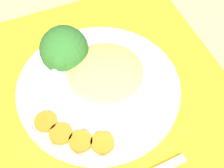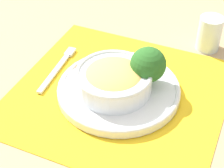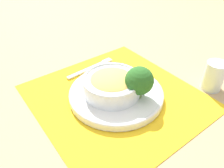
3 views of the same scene
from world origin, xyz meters
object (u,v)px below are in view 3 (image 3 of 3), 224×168
object	(u,v)px
bowl	(112,83)
fork	(95,66)
water_glass	(213,77)
broccoli_floret	(139,81)

from	to	relation	value
bowl	fork	world-z (taller)	bowl
water_glass	fork	xyz separation A→B (m)	(-0.29, -0.25, -0.03)
bowl	broccoli_floret	world-z (taller)	broccoli_floret
bowl	broccoli_floret	xyz separation A→B (m)	(0.06, 0.05, 0.02)
broccoli_floret	fork	size ratio (longest dim) A/B	0.52
broccoli_floret	fork	xyz separation A→B (m)	(-0.22, -0.02, -0.07)
bowl	water_glass	distance (m)	0.31
broccoli_floret	fork	distance (m)	0.23
bowl	water_glass	world-z (taller)	water_glass
broccoli_floret	water_glass	size ratio (longest dim) A/B	1.04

